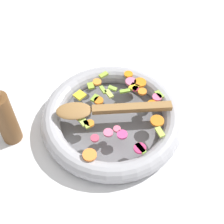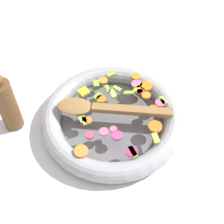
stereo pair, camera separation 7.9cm
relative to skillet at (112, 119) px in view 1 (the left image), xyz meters
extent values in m
plane|color=silver|center=(0.00, 0.00, -0.02)|extent=(4.00, 4.00, 0.00)
cylinder|color=slate|center=(0.00, 0.00, -0.02)|extent=(0.32, 0.32, 0.01)
torus|color=#9E9EA5|center=(0.00, 0.00, 0.00)|extent=(0.37, 0.37, 0.05)
cylinder|color=orange|center=(0.02, 0.05, 0.03)|extent=(0.03, 0.03, 0.01)
cylinder|color=orange|center=(-0.05, 0.07, 0.03)|extent=(0.02, 0.02, 0.01)
cylinder|color=orange|center=(0.02, -0.11, 0.03)|extent=(0.04, 0.04, 0.01)
cylinder|color=orange|center=(0.10, -0.04, 0.03)|extent=(0.03, 0.03, 0.01)
cylinder|color=orange|center=(0.07, 0.08, 0.03)|extent=(0.03, 0.03, 0.01)
cylinder|color=orange|center=(0.12, -0.02, 0.03)|extent=(0.05, 0.05, 0.01)
cylinder|color=orange|center=(0.14, 0.02, 0.03)|extent=(0.03, 0.03, 0.01)
cylinder|color=orange|center=(-0.14, -0.01, 0.03)|extent=(0.04, 0.04, 0.01)
cylinder|color=orange|center=(0.07, -0.08, 0.03)|extent=(0.03, 0.03, 0.01)
cylinder|color=orange|center=(-0.06, 0.03, 0.03)|extent=(0.02, 0.02, 0.01)
cube|color=#B7D04B|center=(-0.07, 0.04, 0.03)|extent=(0.02, 0.02, 0.01)
cube|color=#90B443|center=(0.11, -0.09, 0.03)|extent=(0.03, 0.03, 0.01)
cube|color=#92BB41|center=(0.06, 0.05, 0.03)|extent=(0.02, 0.03, 0.01)
cube|color=#94B039|center=(0.05, 0.09, 0.03)|extent=(0.03, 0.03, 0.01)
cube|color=#B5D14F|center=(-0.01, -0.13, 0.03)|extent=(0.03, 0.03, 0.01)
cube|color=#B0D05D|center=(-0.06, 0.05, 0.03)|extent=(0.03, 0.03, 0.01)
cube|color=#BCD35C|center=(0.05, 0.03, 0.03)|extent=(0.03, 0.03, 0.01)
cube|color=#88BC3F|center=(-0.07, -0.11, 0.03)|extent=(0.03, 0.03, 0.01)
cube|color=#95AE39|center=(0.11, 0.08, 0.03)|extent=(0.03, 0.02, 0.01)
cube|color=#88AF36|center=(0.02, 0.06, 0.03)|extent=(0.02, 0.02, 0.01)
cube|color=#8BBA3D|center=(0.08, 0.00, 0.03)|extent=(0.03, 0.03, 0.01)
cube|color=#92BB45|center=(0.07, 0.03, 0.03)|extent=(0.01, 0.02, 0.01)
cylinder|color=#E56484|center=(-0.04, -0.04, 0.03)|extent=(0.02, 0.02, 0.01)
cylinder|color=#E3668E|center=(-0.06, -0.02, 0.03)|extent=(0.02, 0.02, 0.01)
cylinder|color=#D74386|center=(-0.05, -0.05, 0.03)|extent=(0.03, 0.03, 0.01)
cylinder|color=#CF326A|center=(-0.07, -0.11, 0.03)|extent=(0.04, 0.04, 0.01)
cylinder|color=#C42F5B|center=(0.10, -0.02, 0.03)|extent=(0.02, 0.02, 0.01)
cylinder|color=#C9445F|center=(-0.09, 0.00, 0.03)|extent=(0.03, 0.03, 0.01)
cylinder|color=pink|center=(0.12, 0.00, 0.03)|extent=(0.04, 0.04, 0.01)
cylinder|color=pink|center=(0.09, -0.09, 0.03)|extent=(0.04, 0.04, 0.01)
cube|color=gold|center=(0.01, 0.10, 0.03)|extent=(0.03, 0.03, 0.01)
cube|color=yellow|center=(0.10, -0.02, 0.03)|extent=(0.03, 0.03, 0.01)
cube|color=olive|center=(0.03, -0.04, 0.04)|extent=(0.12, 0.19, 0.01)
ellipsoid|color=olive|center=(-0.05, 0.08, 0.04)|extent=(0.09, 0.11, 0.01)
cylinder|color=brown|center=(-0.15, 0.21, 0.05)|extent=(0.05, 0.05, 0.15)
camera|label=1|loc=(-0.44, -0.22, 0.65)|focal=50.00mm
camera|label=2|loc=(-0.40, -0.29, 0.65)|focal=50.00mm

